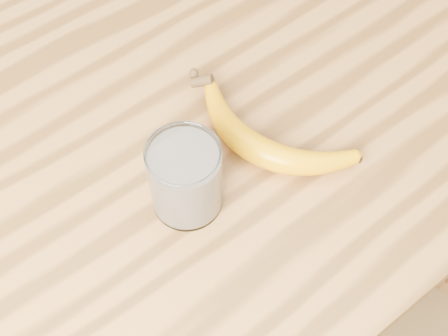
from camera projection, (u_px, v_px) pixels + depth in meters
table at (209, 147)px, 1.02m from camera, size 1.20×0.80×0.90m
smoothie_glass at (185, 178)px, 0.77m from camera, size 0.09×0.09×0.12m
banana at (260, 152)px, 0.84m from camera, size 0.23×0.36×0.04m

